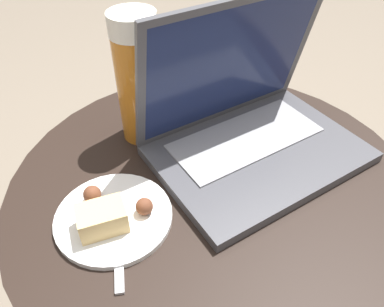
# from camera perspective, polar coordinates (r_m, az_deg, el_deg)

# --- Properties ---
(table) EXTENTS (0.68, 0.68, 0.54)m
(table) POSITION_cam_1_polar(r_m,az_deg,el_deg) (0.75, 2.94, -12.72)
(table) COLOR #9E9EA3
(table) RESTS_ON ground_plane
(laptop) EXTENTS (0.39, 0.30, 0.26)m
(laptop) POSITION_cam_1_polar(r_m,az_deg,el_deg) (0.66, 8.62, 4.50)
(laptop) COLOR #47474C
(laptop) RESTS_ON table
(beer_glass) EXTENTS (0.08, 0.08, 0.23)m
(beer_glass) POSITION_cam_1_polar(r_m,az_deg,el_deg) (0.65, -8.21, 11.10)
(beer_glass) COLOR #C6701E
(beer_glass) RESTS_ON table
(snack_plate) EXTENTS (0.17, 0.17, 0.05)m
(snack_plate) POSITION_cam_1_polar(r_m,az_deg,el_deg) (0.57, -12.26, -9.26)
(snack_plate) COLOR white
(snack_plate) RESTS_ON table
(fork) EXTENTS (0.06, 0.16, 0.00)m
(fork) POSITION_cam_1_polar(r_m,az_deg,el_deg) (0.56, -11.13, -11.73)
(fork) COLOR silver
(fork) RESTS_ON table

